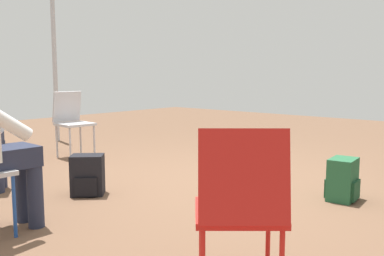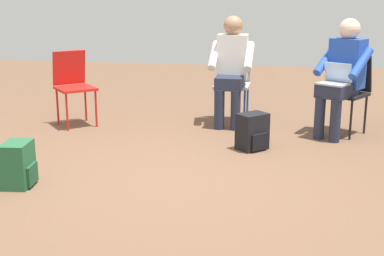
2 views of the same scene
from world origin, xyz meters
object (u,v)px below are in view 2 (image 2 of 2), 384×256
Objects in this scene: chair_northeast at (73,82)px; person_in_white at (231,65)px; backpack_by_empty_chair at (18,167)px; person_with_laptop at (342,72)px; chair_southeast at (349,88)px; chair_east at (233,80)px; backpack_near_laptop_user at (252,134)px.

chair_northeast is 1.82m from person_in_white.
person_with_laptop is at bearing -53.26° from backpack_by_empty_chair.
person_with_laptop reaches higher than chair_southeast.
person_in_white reaches higher than chair_northeast.
person_with_laptop is at bearing 90.00° from chair_southeast.
chair_southeast is 1.00× the size of chair_east.
chair_southeast is 0.69× the size of person_in_white.
backpack_near_laptop_user is at bearing -53.32° from backpack_by_empty_chair.
chair_northeast is 2.36× the size of backpack_near_laptop_user.
chair_southeast is 3.08m from chair_northeast.
person_with_laptop and person_in_white have the same top height.
chair_southeast is at bearing -90.00° from person_with_laptop.
person_with_laptop reaches higher than chair_northeast.
chair_southeast is 0.26m from person_with_laptop.
person_in_white is 2.80m from backpack_by_empty_chair.
person_with_laptop is 3.44× the size of backpack_by_empty_chair.
chair_southeast is 1.32m from person_in_white.
person_with_laptop is 1.23m from backpack_near_laptop_user.
person_in_white reaches higher than chair_east.
chair_northeast reaches higher than backpack_near_laptop_user.
chair_southeast reaches higher than backpack_by_empty_chair.
chair_northeast is at bearing 35.43° from chair_southeast.
person_with_laptop is (-0.49, -1.19, 0.20)m from chair_east.
person_in_white reaches higher than backpack_by_empty_chair.
person_with_laptop is 1.00× the size of person_in_white.
person_in_white is (-0.17, 0.01, 0.20)m from chair_east.
chair_northeast is at bearing 8.87° from backpack_by_empty_chair.
chair_east is (0.35, 1.28, 0.00)m from chair_southeast.
chair_southeast is 2.36× the size of backpack_near_laptop_user.
chair_southeast is 2.36× the size of backpack_by_empty_chair.
person_with_laptop is at bearing -53.13° from backpack_near_laptop_user.
person_with_laptop is at bearing 166.96° from person_in_white.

